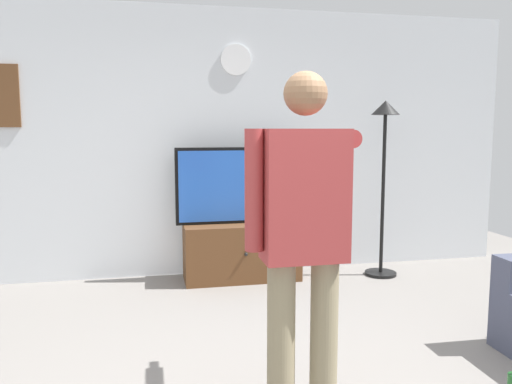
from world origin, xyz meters
TOP-DOWN VIEW (x-y plane):
  - back_wall at (0.00, 2.95)m, footprint 6.40×0.10m
  - tv_stand at (0.22, 2.60)m, footprint 1.14×0.47m
  - television at (0.22, 2.65)m, footprint 1.28×0.07m
  - wall_clock at (0.22, 2.89)m, footprint 0.31×0.03m
  - floor_lamp at (1.64, 2.45)m, footprint 0.32×0.32m
  - person_standing_nearer_lamp at (0.06, 0.06)m, footprint 0.59×0.78m

SIDE VIEW (x-z plane):
  - tv_stand at x=0.22m, z-range 0.00..0.56m
  - television at x=0.22m, z-range 0.56..1.31m
  - person_standing_nearer_lamp at x=0.06m, z-range 0.12..1.88m
  - floor_lamp at x=1.64m, z-range 0.38..2.15m
  - back_wall at x=0.00m, z-range 0.00..2.70m
  - wall_clock at x=0.22m, z-range 2.03..2.33m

